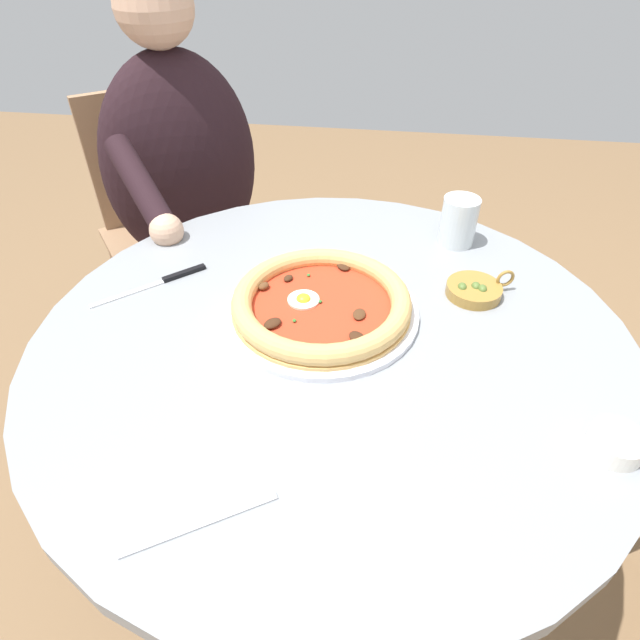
{
  "coord_description": "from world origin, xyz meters",
  "views": [
    {
      "loc": [
        -0.64,
        -0.07,
        1.27
      ],
      "look_at": [
        0.02,
        0.02,
        0.72
      ],
      "focal_mm": 29.27,
      "sensor_mm": 36.0,
      "label": 1
    }
  ],
  "objects_px": {
    "dining_table": "(331,395)",
    "steak_knife": "(167,279)",
    "ramekin_capers": "(616,443)",
    "cafe_chair_diner": "(177,214)",
    "olive_pan": "(475,290)",
    "diner_person": "(194,236)",
    "fork_utensil": "(201,524)",
    "water_glass": "(458,224)",
    "pizza_on_plate": "(321,304)"
  },
  "relations": [
    {
      "from": "dining_table",
      "to": "steak_knife",
      "type": "height_order",
      "value": "steak_knife"
    },
    {
      "from": "dining_table",
      "to": "fork_utensil",
      "type": "distance_m",
      "value": 0.4
    },
    {
      "from": "water_glass",
      "to": "pizza_on_plate",
      "type": "bearing_deg",
      "value": 138.58
    },
    {
      "from": "olive_pan",
      "to": "diner_person",
      "type": "bearing_deg",
      "value": 58.05
    },
    {
      "from": "dining_table",
      "to": "olive_pan",
      "type": "relative_size",
      "value": 8.18
    },
    {
      "from": "steak_knife",
      "to": "diner_person",
      "type": "distance_m",
      "value": 0.53
    },
    {
      "from": "olive_pan",
      "to": "cafe_chair_diner",
      "type": "distance_m",
      "value": 0.98
    },
    {
      "from": "ramekin_capers",
      "to": "cafe_chair_diner",
      "type": "distance_m",
      "value": 1.29
    },
    {
      "from": "water_glass",
      "to": "steak_knife",
      "type": "height_order",
      "value": "water_glass"
    },
    {
      "from": "water_glass",
      "to": "ramekin_capers",
      "type": "height_order",
      "value": "water_glass"
    },
    {
      "from": "olive_pan",
      "to": "pizza_on_plate",
      "type": "bearing_deg",
      "value": 109.34
    },
    {
      "from": "ramekin_capers",
      "to": "dining_table",
      "type": "bearing_deg",
      "value": 64.8
    },
    {
      "from": "steak_knife",
      "to": "olive_pan",
      "type": "relative_size",
      "value": 1.4
    },
    {
      "from": "olive_pan",
      "to": "fork_utensil",
      "type": "xyz_separation_m",
      "value": [
        -0.49,
        0.34,
        -0.01
      ]
    },
    {
      "from": "steak_knife",
      "to": "diner_person",
      "type": "height_order",
      "value": "diner_person"
    },
    {
      "from": "ramekin_capers",
      "to": "fork_utensil",
      "type": "relative_size",
      "value": 0.43
    },
    {
      "from": "dining_table",
      "to": "ramekin_capers",
      "type": "distance_m",
      "value": 0.46
    },
    {
      "from": "pizza_on_plate",
      "to": "cafe_chair_diner",
      "type": "distance_m",
      "value": 0.85
    },
    {
      "from": "dining_table",
      "to": "ramekin_capers",
      "type": "height_order",
      "value": "ramekin_capers"
    },
    {
      "from": "pizza_on_plate",
      "to": "water_glass",
      "type": "xyz_separation_m",
      "value": [
        0.27,
        -0.24,
        0.02
      ]
    },
    {
      "from": "diner_person",
      "to": "cafe_chair_diner",
      "type": "distance_m",
      "value": 0.15
    },
    {
      "from": "pizza_on_plate",
      "to": "steak_knife",
      "type": "bearing_deg",
      "value": 79.26
    },
    {
      "from": "olive_pan",
      "to": "cafe_chair_diner",
      "type": "bearing_deg",
      "value": 55.07
    },
    {
      "from": "fork_utensil",
      "to": "dining_table",
      "type": "bearing_deg",
      "value": -16.76
    },
    {
      "from": "pizza_on_plate",
      "to": "steak_knife",
      "type": "relative_size",
      "value": 1.97
    },
    {
      "from": "olive_pan",
      "to": "steak_knife",
      "type": "bearing_deg",
      "value": 93.68
    },
    {
      "from": "water_glass",
      "to": "cafe_chair_diner",
      "type": "bearing_deg",
      "value": 64.13
    },
    {
      "from": "pizza_on_plate",
      "to": "water_glass",
      "type": "bearing_deg",
      "value": -41.42
    },
    {
      "from": "steak_knife",
      "to": "olive_pan",
      "type": "distance_m",
      "value": 0.56
    },
    {
      "from": "dining_table",
      "to": "water_glass",
      "type": "xyz_separation_m",
      "value": [
        0.32,
        -0.21,
        0.19
      ]
    },
    {
      "from": "dining_table",
      "to": "water_glass",
      "type": "height_order",
      "value": "water_glass"
    },
    {
      "from": "diner_person",
      "to": "steak_knife",
      "type": "bearing_deg",
      "value": -163.57
    },
    {
      "from": "cafe_chair_diner",
      "to": "pizza_on_plate",
      "type": "bearing_deg",
      "value": -140.74
    },
    {
      "from": "dining_table",
      "to": "olive_pan",
      "type": "bearing_deg",
      "value": -59.91
    },
    {
      "from": "steak_knife",
      "to": "diner_person",
      "type": "relative_size",
      "value": 0.14
    },
    {
      "from": "dining_table",
      "to": "fork_utensil",
      "type": "height_order",
      "value": "fork_utensil"
    },
    {
      "from": "cafe_chair_diner",
      "to": "dining_table",
      "type": "bearing_deg",
      "value": -141.37
    },
    {
      "from": "fork_utensil",
      "to": "ramekin_capers",
      "type": "bearing_deg",
      "value": -70.62
    },
    {
      "from": "olive_pan",
      "to": "ramekin_capers",
      "type": "bearing_deg",
      "value": -155.11
    },
    {
      "from": "pizza_on_plate",
      "to": "dining_table",
      "type": "bearing_deg",
      "value": -151.45
    },
    {
      "from": "dining_table",
      "to": "steak_knife",
      "type": "relative_size",
      "value": 5.84
    },
    {
      "from": "pizza_on_plate",
      "to": "olive_pan",
      "type": "bearing_deg",
      "value": -70.66
    },
    {
      "from": "olive_pan",
      "to": "fork_utensil",
      "type": "distance_m",
      "value": 0.6
    },
    {
      "from": "ramekin_capers",
      "to": "cafe_chair_diner",
      "type": "bearing_deg",
      "value": 47.1
    },
    {
      "from": "olive_pan",
      "to": "cafe_chair_diner",
      "type": "xyz_separation_m",
      "value": [
        0.55,
        0.79,
        -0.2
      ]
    },
    {
      "from": "cafe_chair_diner",
      "to": "ramekin_capers",
      "type": "bearing_deg",
      "value": -132.9
    },
    {
      "from": "water_glass",
      "to": "ramekin_capers",
      "type": "distance_m",
      "value": 0.53
    },
    {
      "from": "dining_table",
      "to": "olive_pan",
      "type": "height_order",
      "value": "olive_pan"
    },
    {
      "from": "dining_table",
      "to": "fork_utensil",
      "type": "bearing_deg",
      "value": 163.24
    },
    {
      "from": "ramekin_capers",
      "to": "cafe_chair_diner",
      "type": "xyz_separation_m",
      "value": [
        0.87,
        0.93,
        -0.2
      ]
    }
  ]
}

